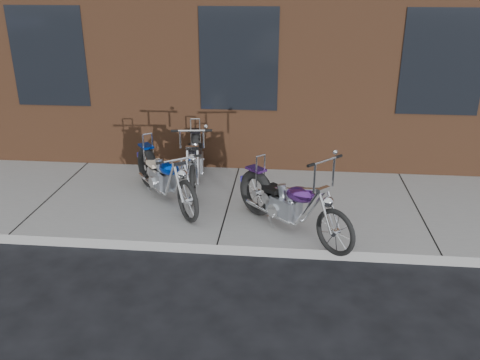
# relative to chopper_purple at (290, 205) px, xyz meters

# --- Properties ---
(ground) EXTENTS (120.00, 120.00, 0.00)m
(ground) POSITION_rel_chopper_purple_xyz_m (-0.98, -0.51, -0.56)
(ground) COLOR black
(ground) RESTS_ON ground
(sidewalk) EXTENTS (22.00, 3.00, 0.15)m
(sidewalk) POSITION_rel_chopper_purple_xyz_m (-0.98, 0.99, -0.48)
(sidewalk) COLOR #999795
(sidewalk) RESTS_ON ground
(chopper_purple) EXTENTS (1.66, 1.68, 1.27)m
(chopper_purple) POSITION_rel_chopper_purple_xyz_m (0.00, 0.00, 0.00)
(chopper_purple) COLOR black
(chopper_purple) RESTS_ON sidewalk
(chopper_blue) EXTENTS (1.44, 1.87, 0.98)m
(chopper_blue) POSITION_rel_chopper_purple_xyz_m (-2.02, 0.85, -0.00)
(chopper_blue) COLOR black
(chopper_blue) RESTS_ON sidewalk
(chopper_third) EXTENTS (0.60, 2.31, 1.18)m
(chopper_third) POSITION_rel_chopper_purple_xyz_m (-1.67, 1.64, 0.01)
(chopper_third) COLOR black
(chopper_third) RESTS_ON sidewalk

